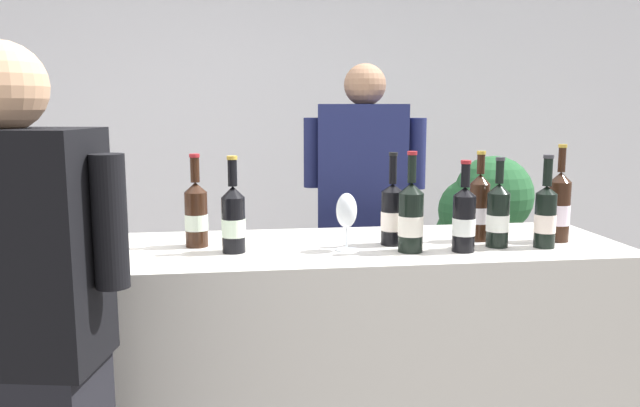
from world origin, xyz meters
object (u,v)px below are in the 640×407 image
(wine_bottle_3, at_px, (392,214))
(potted_shrub, at_px, (479,221))
(wine_bottle_9, at_px, (233,219))
(wine_bottle_2, at_px, (464,219))
(wine_bottle_6, at_px, (196,213))
(wine_glass, at_px, (347,213))
(wine_bottle_5, at_px, (559,207))
(wine_bottle_8, at_px, (411,217))
(wine_bottle_4, at_px, (545,215))
(ice_bucket, at_px, (28,233))
(person_guest, at_px, (24,385))
(wine_bottle_7, at_px, (100,216))
(person_server, at_px, (363,246))
(wine_bottle_1, at_px, (498,215))
(wine_bottle_0, at_px, (479,207))

(wine_bottle_3, height_order, potted_shrub, wine_bottle_3)
(wine_bottle_9, distance_m, potted_shrub, 2.01)
(wine_bottle_2, xyz_separation_m, wine_bottle_6, (-0.90, 0.20, 0.00))
(wine_bottle_3, height_order, wine_glass, wine_bottle_3)
(wine_bottle_5, xyz_separation_m, wine_bottle_6, (-1.30, 0.09, -0.01))
(wine_bottle_2, relative_size, wine_bottle_8, 0.91)
(wine_bottle_4, bearing_deg, wine_bottle_3, 167.61)
(wine_bottle_6, xyz_separation_m, ice_bucket, (-0.49, -0.23, -0.01))
(wine_bottle_3, relative_size, wine_bottle_9, 1.01)
(ice_bucket, xyz_separation_m, person_guest, (0.10, -0.43, -0.30))
(wine_bottle_3, xyz_separation_m, wine_bottle_4, (0.51, -0.11, 0.00))
(wine_bottle_4, bearing_deg, wine_bottle_6, 171.53)
(wine_bottle_5, relative_size, wine_glass, 1.78)
(wine_bottle_7, xyz_separation_m, person_server, (1.05, 0.67, -0.29))
(wine_bottle_6, bearing_deg, wine_bottle_9, -39.82)
(wine_bottle_5, bearing_deg, wine_glass, -176.77)
(person_server, bearing_deg, wine_bottle_5, -52.64)
(wine_bottle_1, bearing_deg, ice_bucket, -176.83)
(ice_bucket, bearing_deg, wine_bottle_1, 3.17)
(wine_bottle_0, height_order, wine_bottle_5, wine_bottle_5)
(wine_bottle_6, bearing_deg, wine_glass, -14.67)
(person_guest, bearing_deg, wine_bottle_6, 59.59)
(wine_bottle_2, height_order, wine_bottle_7, wine_bottle_7)
(wine_bottle_4, relative_size, person_guest, 0.20)
(wine_bottle_5, relative_size, wine_bottle_6, 1.08)
(ice_bucket, bearing_deg, wine_bottle_0, 7.29)
(wine_bottle_3, height_order, wine_bottle_9, wine_bottle_3)
(wine_bottle_5, distance_m, ice_bucket, 1.79)
(wine_bottle_2, xyz_separation_m, person_server, (-0.17, 0.85, -0.28))
(wine_bottle_4, bearing_deg, wine_bottle_5, 42.42)
(wine_bottle_1, height_order, wine_bottle_4, wine_bottle_4)
(wine_bottle_8, height_order, wine_bottle_9, wine_bottle_8)
(wine_bottle_6, distance_m, person_guest, 0.82)
(wine_bottle_5, height_order, wine_bottle_6, wine_bottle_5)
(wine_bottle_4, bearing_deg, wine_bottle_8, -179.91)
(wine_bottle_3, relative_size, potted_shrub, 0.28)
(wine_bottle_4, height_order, wine_bottle_9, wine_bottle_9)
(wine_bottle_0, bearing_deg, ice_bucket, -172.71)
(wine_glass, bearing_deg, ice_bucket, -174.36)
(wine_bottle_4, relative_size, potted_shrub, 0.27)
(wine_bottle_1, height_order, potted_shrub, wine_bottle_1)
(wine_bottle_9, relative_size, potted_shrub, 0.27)
(wine_bottle_6, distance_m, wine_bottle_9, 0.17)
(wine_bottle_0, relative_size, wine_bottle_6, 1.01)
(wine_bottle_2, distance_m, wine_bottle_9, 0.77)
(ice_bucket, bearing_deg, wine_bottle_3, 8.06)
(person_guest, bearing_deg, wine_bottle_1, 19.73)
(wine_bottle_0, relative_size, wine_bottle_2, 1.06)
(wine_bottle_3, bearing_deg, wine_bottle_0, 4.54)
(wine_bottle_6, xyz_separation_m, person_guest, (-0.39, -0.66, -0.30))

